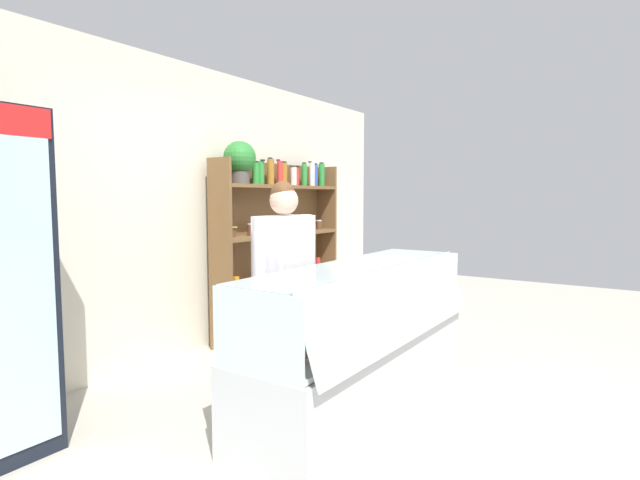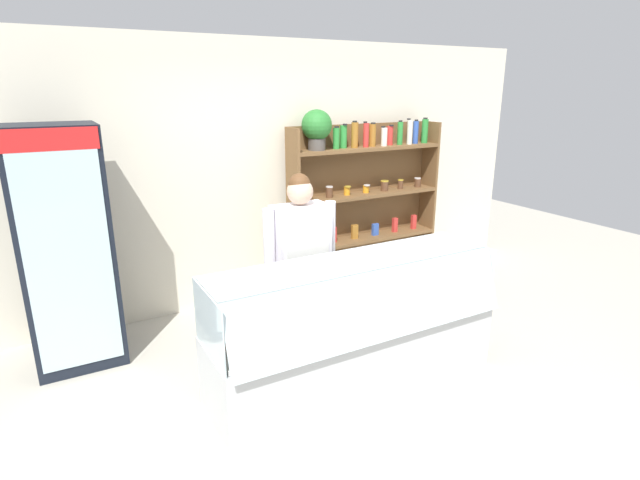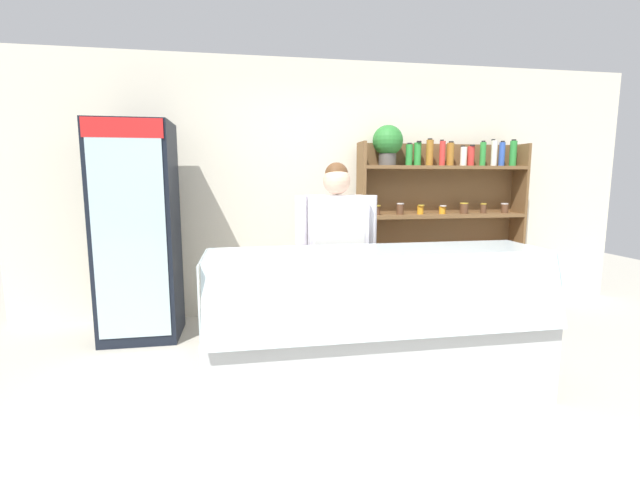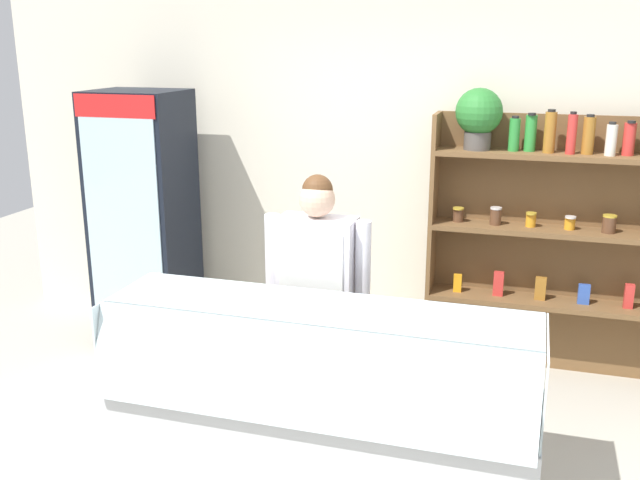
{
  "view_description": "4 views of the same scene",
  "coord_description": "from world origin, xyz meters",
  "px_view_note": "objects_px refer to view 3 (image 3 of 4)",
  "views": [
    {
      "loc": [
        -3.18,
        -1.66,
        1.48
      ],
      "look_at": [
        -0.02,
        0.44,
        1.15
      ],
      "focal_mm": 28.0,
      "sensor_mm": 36.0,
      "label": 1
    },
    {
      "loc": [
        -2.08,
        -2.86,
        2.23
      ],
      "look_at": [
        -0.08,
        0.68,
        0.98
      ],
      "focal_mm": 28.0,
      "sensor_mm": 36.0,
      "label": 2
    },
    {
      "loc": [
        -1.02,
        -2.64,
        1.47
      ],
      "look_at": [
        -0.47,
        0.5,
        1.01
      ],
      "focal_mm": 24.0,
      "sensor_mm": 36.0,
      "label": 3
    },
    {
      "loc": [
        0.82,
        -3.23,
        2.32
      ],
      "look_at": [
        -0.29,
        0.44,
        1.24
      ],
      "focal_mm": 40.0,
      "sensor_mm": 36.0,
      "label": 4
    }
  ],
  "objects_px": {
    "drinks_fridge": "(138,232)",
    "shop_clerk": "(336,248)",
    "shelving_unit": "(432,206)",
    "deli_display_case": "(377,352)"
  },
  "relations": [
    {
      "from": "drinks_fridge",
      "to": "shop_clerk",
      "type": "xyz_separation_m",
      "value": [
        1.65,
        -0.89,
        -0.05
      ]
    },
    {
      "from": "shelving_unit",
      "to": "shop_clerk",
      "type": "xyz_separation_m",
      "value": [
        -1.33,
        -1.2,
        -0.23
      ]
    },
    {
      "from": "deli_display_case",
      "to": "shelving_unit",
      "type": "bearing_deg",
      "value": 56.33
    },
    {
      "from": "deli_display_case",
      "to": "drinks_fridge",
      "type": "bearing_deg",
      "value": 141.66
    },
    {
      "from": "drinks_fridge",
      "to": "shelving_unit",
      "type": "height_order",
      "value": "shelving_unit"
    },
    {
      "from": "drinks_fridge",
      "to": "deli_display_case",
      "type": "bearing_deg",
      "value": -38.34
    },
    {
      "from": "drinks_fridge",
      "to": "shop_clerk",
      "type": "distance_m",
      "value": 1.87
    },
    {
      "from": "shelving_unit",
      "to": "shop_clerk",
      "type": "height_order",
      "value": "shelving_unit"
    },
    {
      "from": "shelving_unit",
      "to": "shop_clerk",
      "type": "bearing_deg",
      "value": -137.92
    },
    {
      "from": "drinks_fridge",
      "to": "shelving_unit",
      "type": "bearing_deg",
      "value": 5.97
    }
  ]
}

